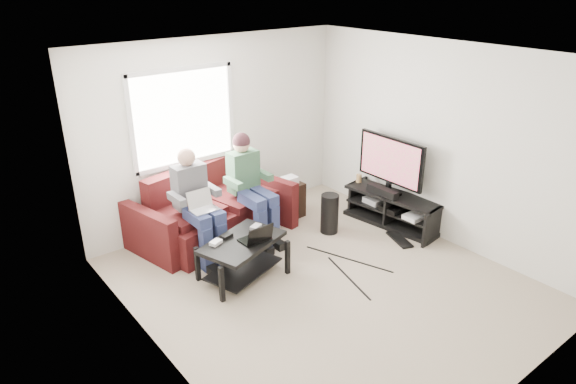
{
  "coord_description": "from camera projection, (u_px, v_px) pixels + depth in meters",
  "views": [
    {
      "loc": [
        -3.49,
        -3.71,
        3.36
      ],
      "look_at": [
        -0.06,
        0.6,
        0.97
      ],
      "focal_mm": 32.0,
      "sensor_mm": 36.0,
      "label": 1
    }
  ],
  "objects": [
    {
      "name": "window",
      "position": [
        184.0,
        117.0,
        6.68
      ],
      "size": [
        1.48,
        0.04,
        1.28
      ],
      "color": "white",
      "rests_on": "wall_back"
    },
    {
      "name": "console_grey",
      "position": [
        377.0,
        199.0,
        7.48
      ],
      "size": [
        0.34,
        0.26,
        0.08
      ],
      "primitive_type": "cube",
      "color": "gray",
      "rests_on": "tv_stand"
    },
    {
      "name": "subwoofer",
      "position": [
        330.0,
        214.0,
        7.06
      ],
      "size": [
        0.25,
        0.25,
        0.56
      ],
      "primitive_type": "cylinder",
      "color": "black",
      "rests_on": "floor"
    },
    {
      "name": "keyboard_floor",
      "position": [
        399.0,
        239.0,
        6.94
      ],
      "size": [
        0.31,
        0.5,
        0.03
      ],
      "primitive_type": "cube",
      "rotation": [
        0.0,
        0.0,
        -0.35
      ],
      "color": "black",
      "rests_on": "floor"
    },
    {
      "name": "tv",
      "position": [
        391.0,
        162.0,
        7.08
      ],
      "size": [
        0.12,
        1.1,
        0.81
      ],
      "color": "black",
      "rests_on": "tv_stand"
    },
    {
      "name": "wall_right",
      "position": [
        441.0,
        144.0,
        6.62
      ],
      "size": [
        0.0,
        4.5,
        4.5
      ],
      "primitive_type": "plane",
      "rotation": [
        1.57,
        0.0,
        -1.57
      ],
      "color": "silver",
      "rests_on": "floor"
    },
    {
      "name": "wall_front",
      "position": [
        529.0,
        268.0,
        3.87
      ],
      "size": [
        4.5,
        0.0,
        4.5
      ],
      "primitive_type": "plane",
      "rotation": [
        -1.57,
        0.0,
        0.0
      ],
      "color": "silver",
      "rests_on": "floor"
    },
    {
      "name": "wall_back",
      "position": [
        217.0,
        132.0,
        7.1
      ],
      "size": [
        4.5,
        0.0,
        4.5
      ],
      "primitive_type": "plane",
      "rotation": [
        1.57,
        0.0,
        0.0
      ],
      "color": "silver",
      "rests_on": "floor"
    },
    {
      "name": "soundbar",
      "position": [
        383.0,
        191.0,
        7.18
      ],
      "size": [
        0.12,
        0.5,
        0.1
      ],
      "primitive_type": "cube",
      "color": "black",
      "rests_on": "tv_stand"
    },
    {
      "name": "controller_c",
      "position": [
        256.0,
        227.0,
        6.2
      ],
      "size": [
        0.16,
        0.14,
        0.04
      ],
      "primitive_type": "cube",
      "rotation": [
        0.0,
        0.0,
        0.4
      ],
      "color": "gray",
      "rests_on": "coffee_table"
    },
    {
      "name": "sofa",
      "position": [
        211.0,
        213.0,
        6.93
      ],
      "size": [
        2.2,
        1.29,
        0.94
      ],
      "color": "#471211",
      "rests_on": "floor"
    },
    {
      "name": "ceiling",
      "position": [
        331.0,
        56.0,
        4.96
      ],
      "size": [
        4.5,
        4.5,
        0.0
      ],
      "primitive_type": "plane",
      "rotation": [
        3.14,
        0.0,
        0.0
      ],
      "color": "white",
      "rests_on": "wall_back"
    },
    {
      "name": "floor",
      "position": [
        324.0,
        283.0,
        6.0
      ],
      "size": [
        4.5,
        4.5,
        0.0
      ],
      "primitive_type": "plane",
      "color": "tan",
      "rests_on": "ground"
    },
    {
      "name": "controller_a",
      "position": [
        216.0,
        242.0,
        5.85
      ],
      "size": [
        0.16,
        0.13,
        0.04
      ],
      "primitive_type": "cube",
      "rotation": [
        0.0,
        0.0,
        0.37
      ],
      "color": "silver",
      "rests_on": "coffee_table"
    },
    {
      "name": "console_black",
      "position": [
        395.0,
        207.0,
        7.23
      ],
      "size": [
        0.38,
        0.3,
        0.07
      ],
      "primitive_type": "cube",
      "color": "black",
      "rests_on": "tv_stand"
    },
    {
      "name": "person_right",
      "position": [
        250.0,
        180.0,
        6.71
      ],
      "size": [
        0.4,
        0.71,
        1.44
      ],
      "color": "navy",
      "rests_on": "sofa"
    },
    {
      "name": "laptop_silver",
      "position": [
        203.0,
        205.0,
        6.16
      ],
      "size": [
        0.36,
        0.28,
        0.24
      ],
      "primitive_type": null,
      "rotation": [
        0.0,
        0.0,
        0.22
      ],
      "color": "silver",
      "rests_on": "person_left"
    },
    {
      "name": "coffee_table",
      "position": [
        243.0,
        250.0,
        5.98
      ],
      "size": [
        1.11,
        0.87,
        0.49
      ],
      "color": "black",
      "rests_on": "floor"
    },
    {
      "name": "end_table",
      "position": [
        289.0,
        198.0,
        7.53
      ],
      "size": [
        0.35,
        0.35,
        0.62
      ],
      "color": "black",
      "rests_on": "floor"
    },
    {
      "name": "controller_b",
      "position": [
        226.0,
        236.0,
        5.99
      ],
      "size": [
        0.16,
        0.12,
        0.04
      ],
      "primitive_type": "cube",
      "rotation": [
        0.0,
        0.0,
        0.25
      ],
      "color": "black",
      "rests_on": "coffee_table"
    },
    {
      "name": "person_left",
      "position": [
        197.0,
        200.0,
        6.26
      ],
      "size": [
        0.4,
        0.7,
        1.4
      ],
      "color": "navy",
      "rests_on": "sofa"
    },
    {
      "name": "laptop_black",
      "position": [
        254.0,
        231.0,
        5.89
      ],
      "size": [
        0.4,
        0.33,
        0.24
      ],
      "primitive_type": null,
      "rotation": [
        0.0,
        0.0,
        0.31
      ],
      "color": "black",
      "rests_on": "coffee_table"
    },
    {
      "name": "console_white",
      "position": [
        415.0,
        216.0,
        6.98
      ],
      "size": [
        0.3,
        0.22,
        0.06
      ],
      "primitive_type": "cube",
      "color": "silver",
      "rests_on": "tv_stand"
    },
    {
      "name": "wall_left",
      "position": [
        153.0,
        235.0,
        4.34
      ],
      "size": [
        0.0,
        4.5,
        4.5
      ],
      "primitive_type": "plane",
      "rotation": [
        1.57,
        0.0,
        1.57
      ],
      "color": "silver",
      "rests_on": "floor"
    },
    {
      "name": "tv_stand",
      "position": [
        392.0,
        211.0,
        7.3
      ],
      "size": [
        0.62,
        1.47,
        0.47
      ],
      "color": "black",
      "rests_on": "floor"
    },
    {
      "name": "drink_cup",
      "position": [
        359.0,
        178.0,
        7.59
      ],
      "size": [
        0.08,
        0.08,
        0.12
      ],
      "primitive_type": "cylinder",
      "color": "#A77E48",
      "rests_on": "tv_stand"
    }
  ]
}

